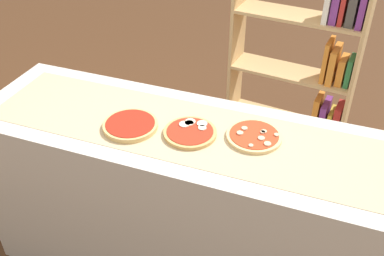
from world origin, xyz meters
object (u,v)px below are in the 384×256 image
object	(u,v)px
pizza_mushroom_2	(254,136)
bookshelf	(308,81)
pizza_mozzarella_1	(190,132)
pizza_plain_0	(130,125)

from	to	relation	value
pizza_mushroom_2	bookshelf	size ratio (longest dim) A/B	0.16
pizza_mushroom_2	bookshelf	world-z (taller)	bookshelf
pizza_mozzarella_1	pizza_mushroom_2	distance (m)	0.28
pizza_plain_0	pizza_mozzarella_1	xyz separation A→B (m)	(0.27, 0.05, -0.00)
pizza_plain_0	pizza_mushroom_2	world-z (taller)	same
pizza_plain_0	bookshelf	size ratio (longest dim) A/B	0.16
bookshelf	pizza_mozzarella_1	bearing A→B (deg)	-109.84
pizza_mushroom_2	bookshelf	distance (m)	1.02
pizza_plain_0	pizza_mushroom_2	size ratio (longest dim) A/B	1.02
pizza_mozzarella_1	pizza_mushroom_2	size ratio (longest dim) A/B	0.97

